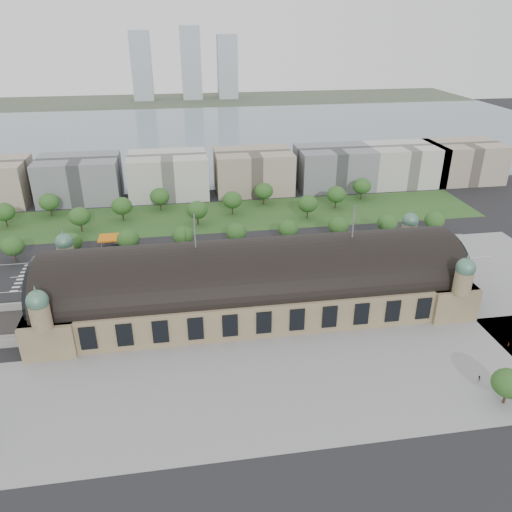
{
  "coord_description": "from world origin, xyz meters",
  "views": [
    {
      "loc": [
        -23.81,
        -153.75,
        96.2
      ],
      "look_at": [
        2.8,
        13.74,
        14.0
      ],
      "focal_mm": 35.0,
      "sensor_mm": 36.0,
      "label": 1
    }
  ],
  "objects": [
    {
      "name": "petrol_station",
      "position": [
        -53.91,
        65.28,
        2.95
      ],
      "size": [
        14.0,
        13.0,
        5.05
      ],
      "color": "orange",
      "rests_on": "ground"
    },
    {
      "name": "traffic_car_4",
      "position": [
        -1.95,
        31.42,
        0.8
      ],
      "size": [
        4.77,
        2.08,
        1.6
      ],
      "primitive_type": "imported",
      "rotation": [
        0.0,
        0.0,
        -1.61
      ],
      "color": "#192747",
      "rests_on": "ground"
    },
    {
      "name": "tree_belt_6",
      "position": [
        -16.0,
        83.0,
        8.05
      ],
      "size": [
        10.4,
        10.4,
        12.48
      ],
      "color": "#2D2116",
      "rests_on": "ground"
    },
    {
      "name": "parked_car_3",
      "position": [
        -46.09,
        24.62,
        0.69
      ],
      "size": [
        4.39,
        3.1,
        1.39
      ],
      "primitive_type": "imported",
      "rotation": [
        0.0,
        0.0,
        -1.17
      ],
      "color": "#54585B",
      "rests_on": "ground"
    },
    {
      "name": "tree_belt_11",
      "position": [
        79.0,
        107.0,
        8.05
      ],
      "size": [
        10.4,
        10.4,
        12.48
      ],
      "color": "#2D2116",
      "rests_on": "ground"
    },
    {
      "name": "lake",
      "position": [
        0.0,
        298.0,
        0.0
      ],
      "size": [
        700.0,
        320.0,
        0.08
      ],
      "primitive_type": "cube",
      "color": "slate",
      "rests_on": "ground"
    },
    {
      "name": "traffic_car_3",
      "position": [
        -13.14,
        48.39,
        0.78
      ],
      "size": [
        5.58,
        2.73,
        1.56
      ],
      "primitive_type": "imported",
      "rotation": [
        0.0,
        0.0,
        1.67
      ],
      "color": "maroon",
      "rests_on": "ground"
    },
    {
      "name": "tree_row_8",
      "position": [
        72.0,
        53.0,
        7.43
      ],
      "size": [
        9.6,
        9.6,
        11.52
      ],
      "color": "#2D2116",
      "rests_on": "ground"
    },
    {
      "name": "tree_plaza_s",
      "position": [
        60.0,
        -60.0,
        6.8
      ],
      "size": [
        9.0,
        9.0,
        10.64
      ],
      "color": "#2D2116",
      "rests_on": "ground"
    },
    {
      "name": "far_tower_mid",
      "position": [
        0.0,
        508.0,
        42.5
      ],
      "size": [
        24.0,
        24.0,
        85.0
      ],
      "primitive_type": "cube",
      "color": "#9EA8B2",
      "rests_on": "ground"
    },
    {
      "name": "traffic_car_6",
      "position": [
        57.71,
        27.78,
        0.78
      ],
      "size": [
        5.77,
        2.91,
        1.57
      ],
      "primitive_type": "imported",
      "rotation": [
        0.0,
        0.0,
        -1.51
      ],
      "color": "silver",
      "rests_on": "ground"
    },
    {
      "name": "tree_belt_5",
      "position": [
        -35.0,
        107.0,
        8.05
      ],
      "size": [
        10.4,
        10.4,
        12.48
      ],
      "color": "#2D2116",
      "rests_on": "ground"
    },
    {
      "name": "bus_east",
      "position": [
        9.33,
        29.75,
        1.66
      ],
      "size": [
        12.11,
        3.78,
        3.32
      ],
      "primitive_type": "imported",
      "rotation": [
        0.0,
        0.0,
        1.49
      ],
      "color": "#BDB6AF",
      "rests_on": "ground"
    },
    {
      "name": "parked_car_1",
      "position": [
        -51.29,
        22.9,
        0.75
      ],
      "size": [
        5.83,
        5.16,
        1.5
      ],
      "primitive_type": "imported",
      "rotation": [
        0.0,
        0.0,
        -0.95
      ],
      "color": "maroon",
      "rests_on": "ground"
    },
    {
      "name": "tree_belt_10",
      "position": [
        60.0,
        95.0,
        8.05
      ],
      "size": [
        10.4,
        10.4,
        12.48
      ],
      "color": "#2D2116",
      "rests_on": "ground"
    },
    {
      "name": "tree_belt_1",
      "position": [
        -111.0,
        95.0,
        8.05
      ],
      "size": [
        10.4,
        10.4,
        12.48
      ],
      "color": "#2D2116",
      "rests_on": "ground"
    },
    {
      "name": "tree_belt_2",
      "position": [
        -92.0,
        107.0,
        8.05
      ],
      "size": [
        10.4,
        10.4,
        12.48
      ],
      "color": "#2D2116",
      "rests_on": "ground"
    },
    {
      "name": "tree_row_4",
      "position": [
        -24.0,
        53.0,
        7.43
      ],
      "size": [
        9.6,
        9.6,
        11.52
      ],
      "color": "#2D2116",
      "rests_on": "ground"
    },
    {
      "name": "road_slab",
      "position": [
        -20.0,
        38.0,
        0.0
      ],
      "size": [
        260.0,
        26.0,
        0.1
      ],
      "primitive_type": "cube",
      "color": "black",
      "rests_on": "ground"
    },
    {
      "name": "pedestrian_1",
      "position": [
        76.94,
        -36.58,
        0.85
      ],
      "size": [
        0.56,
        0.71,
        1.71
      ],
      "primitive_type": "imported",
      "rotation": [
        0.0,
        0.0,
        1.31
      ],
      "color": "gray",
      "rests_on": "ground"
    },
    {
      "name": "parked_car_5",
      "position": [
        -38.68,
        21.0,
        0.76
      ],
      "size": [
        6.02,
        4.74,
        1.52
      ],
      "primitive_type": "imported",
      "rotation": [
        0.0,
        0.0,
        -1.1
      ],
      "color": "gray",
      "rests_on": "ground"
    },
    {
      "name": "station",
      "position": [
        0.0,
        0.0,
        10.28
      ],
      "size": [
        150.0,
        48.4,
        44.3
      ],
      "color": "#8F7F59",
      "rests_on": "ground"
    },
    {
      "name": "traffic_car_5",
      "position": [
        52.96,
        45.18,
        0.79
      ],
      "size": [
        4.96,
        2.19,
        1.59
      ],
      "primitive_type": "imported",
      "rotation": [
        0.0,
        0.0,
        1.68
      ],
      "color": "slate",
      "rests_on": "ground"
    },
    {
      "name": "far_tower_left",
      "position": [
        -60.0,
        508.0,
        40.0
      ],
      "size": [
        24.0,
        24.0,
        80.0
      ],
      "primitive_type": "cube",
      "color": "#9EA8B2",
      "rests_on": "ground"
    },
    {
      "name": "tree_row_5",
      "position": [
        0.0,
        53.0,
        7.43
      ],
      "size": [
        9.6,
        9.6,
        11.52
      ],
      "color": "#2D2116",
      "rests_on": "ground"
    },
    {
      "name": "grass_belt",
      "position": [
        -15.0,
        93.0,
        0.0
      ],
      "size": [
        300.0,
        45.0,
        0.1
      ],
      "primitive_type": "cube",
      "color": "#295321",
      "rests_on": "ground"
    },
    {
      "name": "office_2",
      "position": [
        -80.0,
        133.0,
        12.0
      ],
      "size": [
        45.0,
        32.0,
        24.0
      ],
      "primitive_type": "cube",
      "color": "slate",
      "rests_on": "ground"
    },
    {
      "name": "ground",
      "position": [
        0.0,
        0.0,
        0.0
      ],
      "size": [
        900.0,
        900.0,
        0.0
      ],
      "primitive_type": "plane",
      "color": "black",
      "rests_on": "ground"
    },
    {
      "name": "plaza_south",
      "position": [
        10.0,
        -44.0,
        0.0
      ],
      "size": [
        190.0,
        48.0,
        0.12
      ],
      "primitive_type": "cube",
      "color": "gray",
      "rests_on": "ground"
    },
    {
      "name": "parked_car_4",
      "position": [
        -31.69,
        21.0,
        0.65
      ],
      "size": [
        4.05,
        3.25,
        1.29
      ],
      "primitive_type": "imported",
      "rotation": [
        0.0,
        0.0,
        -1.01
      ],
      "color": "silver",
      "rests_on": "ground"
    },
    {
      "name": "bus_mid",
      "position": [
        10.22,
        27.0,
        1.62
      ],
      "size": [
        11.82,
        3.74,
        3.24
      ],
      "primitive_type": "imported",
      "rotation": [
        0.0,
        0.0,
        1.48
      ],
      "color": "silver",
      "rests_on": "ground"
    },
    {
      "name": "far_shore",
      "position": [
        0.0,
        498.0,
        0.0
      ],
      "size": [
        700.0,
        120.0,
        0.14
      ],
      "primitive_type": "cube",
      "color": "#44513D",
      "rests_on": "ground"
    },
    {
      "name": "tree_belt_3",
      "position": [
        -73.0,
        83.0,
        8.05
      ],
      "size": [
        10.4,
        10.4,
        12.48
      ],
      "color": "#2D2116",
      "rests_on": "ground"
    },
    {
      "name": "tree_belt_4",
      "position": [
        -54.0,
        95.0,
        8.05
      ],
      "size": [
        10.4,
        10.4,
        12.48
      ],
      "color": "#2D2116",
      "rests_on": "ground"
    },
    {
      "name": "traffic_car_1",
      "position": [
        -76.63,
        42.96,
        0.76
      ],
      "size": [
        4.71,
        1.87,
        1.52
      ],
      "primitive_type": "imported",
      "rotation": [
        0.0,
        0.0,
        1.51
      ],
      "color": "gray",
      "rests_on": "ground"
    },
    {
      "name": "pedestrian_4",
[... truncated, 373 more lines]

